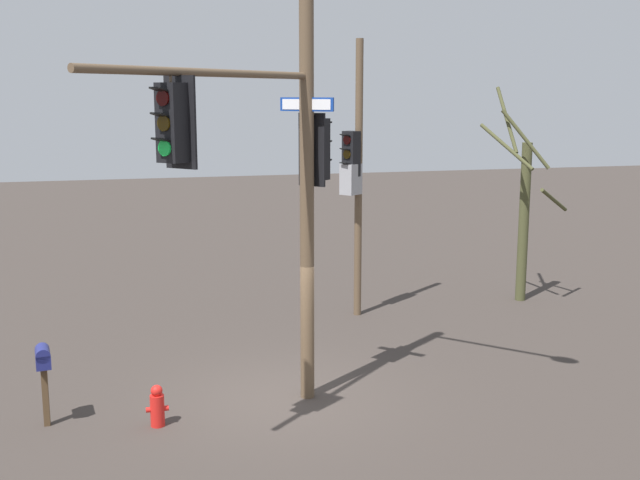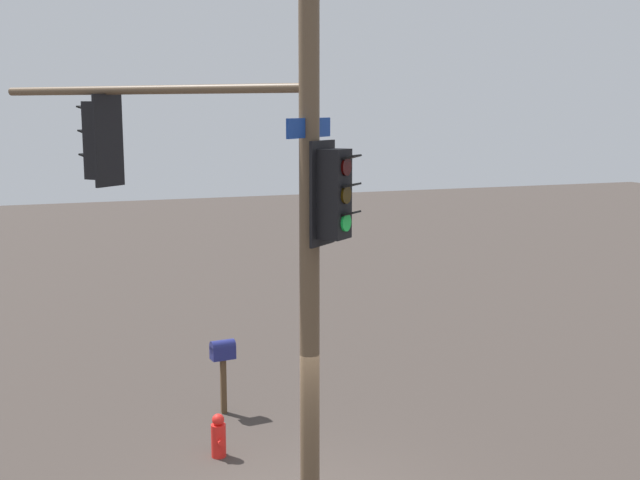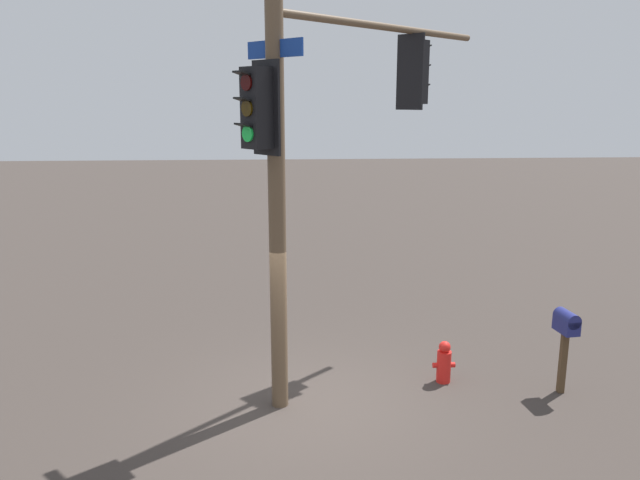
{
  "view_description": "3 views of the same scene",
  "coord_description": "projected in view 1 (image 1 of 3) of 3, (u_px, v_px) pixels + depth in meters",
  "views": [
    {
      "loc": [
        -2.87,
        -13.52,
        5.57
      ],
      "look_at": [
        0.66,
        -0.09,
        2.97
      ],
      "focal_mm": 44.03,
      "sensor_mm": 36.0,
      "label": 1
    },
    {
      "loc": [
        9.78,
        -3.25,
        5.63
      ],
      "look_at": [
        0.24,
        0.15,
        3.95
      ],
      "focal_mm": 44.82,
      "sensor_mm": 36.0,
      "label": 2
    },
    {
      "loc": [
        0.35,
        8.76,
        4.72
      ],
      "look_at": [
        -0.17,
        0.46,
        2.78
      ],
      "focal_mm": 34.21,
      "sensor_mm": 36.0,
      "label": 3
    }
  ],
  "objects": [
    {
      "name": "secondary_pole_assembly",
      "position": [
        355.0,
        174.0,
        19.31
      ],
      "size": [
        0.67,
        0.57,
        6.88
      ],
      "rotation": [
        0.0,
        0.0,
        3.79
      ],
      "color": "brown",
      "rests_on": "ground"
    },
    {
      "name": "main_signal_pole_assembly",
      "position": [
        294.0,
        145.0,
        13.14
      ],
      "size": [
        6.2,
        4.04,
        8.12
      ],
      "rotation": [
        0.0,
        0.0,
        3.89
      ],
      "color": "brown",
      "rests_on": "ground"
    },
    {
      "name": "fire_hydrant",
      "position": [
        157.0,
        407.0,
        13.29
      ],
      "size": [
        0.38,
        0.24,
        0.73
      ],
      "color": "red",
      "rests_on": "ground"
    },
    {
      "name": "bare_tree_behind_pole",
      "position": [
        523.0,
        210.0,
        20.98
      ],
      "size": [
        2.36,
        1.86,
        5.76
      ],
      "color": "#434427",
      "rests_on": "ground"
    },
    {
      "name": "mailbox",
      "position": [
        43.0,
        363.0,
        13.17
      ],
      "size": [
        0.29,
        0.47,
        1.41
      ],
      "rotation": [
        0.0,
        0.0,
        0.12
      ],
      "color": "#4C3823",
      "rests_on": "ground"
    },
    {
      "name": "ground_plane",
      "position": [
        285.0,
        398.0,
        14.6
      ],
      "size": [
        80.0,
        80.0,
        0.0
      ],
      "primitive_type": "plane",
      "color": "#3A322D"
    }
  ]
}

